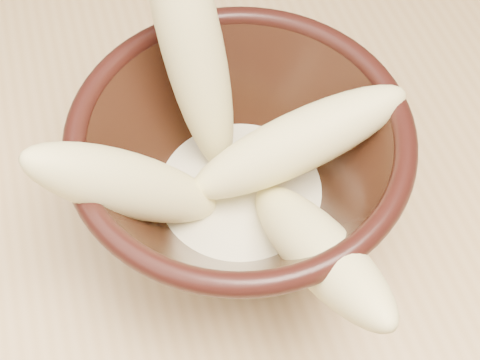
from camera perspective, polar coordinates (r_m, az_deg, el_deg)
name	(u,v)px	position (r m, az deg, el deg)	size (l,w,h in m)	color
table	(291,133)	(0.67, 4.37, 4.06)	(1.20, 0.80, 0.75)	tan
bowl	(240,172)	(0.46, 0.00, 0.71)	(0.23, 0.23, 0.12)	black
milk_puddle	(240,195)	(0.49, 0.00, -1.27)	(0.13, 0.13, 0.02)	beige
banana_upright	(192,43)	(0.45, -4.16, 11.61)	(0.04, 0.04, 0.20)	#F0E18E
banana_left	(129,185)	(0.43, -9.42, -0.44)	(0.04, 0.04, 0.15)	#F0E18E
banana_across	(296,143)	(0.45, 4.81, 3.15)	(0.04, 0.04, 0.16)	#F0E18E
banana_front	(317,249)	(0.42, 6.56, -5.83)	(0.04, 0.04, 0.17)	#F0E18E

